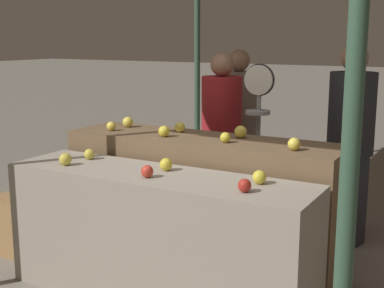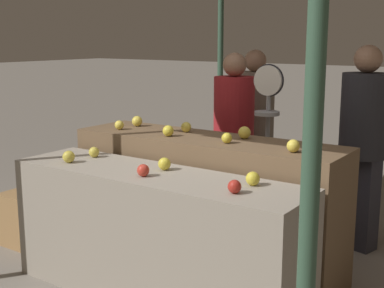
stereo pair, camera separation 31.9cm
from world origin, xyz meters
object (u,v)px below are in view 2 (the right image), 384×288
person_vendor_at_scale (234,129)px  person_customer_right (254,121)px  produce_scale (267,117)px  person_customer_left (363,135)px  wooden_crate_side (35,218)px

person_vendor_at_scale → person_customer_right: size_ratio=0.99×
produce_scale → person_customer_right: 0.91m
produce_scale → person_vendor_at_scale: 0.52m
person_customer_right → produce_scale: bearing=137.1°
person_customer_left → wooden_crate_side: size_ratio=3.73×
person_vendor_at_scale → person_customer_left: (1.09, 0.15, 0.04)m
person_customer_right → person_customer_left: bearing=175.3°
person_vendor_at_scale → person_customer_right: 0.52m
person_customer_right → wooden_crate_side: person_customer_right is taller
person_vendor_at_scale → wooden_crate_side: bearing=71.7°
person_vendor_at_scale → person_customer_right: person_customer_right is taller
wooden_crate_side → person_customer_right: bearing=59.0°
produce_scale → wooden_crate_side: produce_scale is taller
person_customer_right → wooden_crate_side: bearing=71.2°
person_vendor_at_scale → person_customer_right: (-0.07, 0.51, 0.00)m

